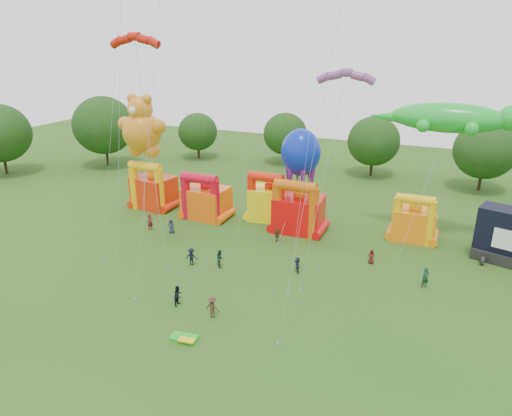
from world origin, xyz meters
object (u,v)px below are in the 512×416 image
at_px(spectator_0, 171,226).
at_px(spectator_4, 277,235).
at_px(bouncy_castle_2, 269,201).
at_px(gecko_kite, 433,164).
at_px(bouncy_castle_0, 153,190).
at_px(teddy_bear_kite, 143,156).
at_px(octopus_kite, 300,161).

xyz_separation_m(spectator_0, spectator_4, (12.05, 2.43, -0.02)).
relative_size(bouncy_castle_2, gecko_kite, 0.41).
bearing_deg(bouncy_castle_2, bouncy_castle_0, -172.77).
distance_m(bouncy_castle_2, teddy_bear_kite, 16.67).
bearing_deg(teddy_bear_kite, spectator_4, -7.10).
bearing_deg(spectator_0, spectator_4, -2.39).
xyz_separation_m(gecko_kite, spectator_0, (-26.67, -8.81, -7.92)).
distance_m(bouncy_castle_0, spectator_4, 19.45).
xyz_separation_m(octopus_kite, spectator_0, (-12.38, -8.54, -6.91)).
bearing_deg(bouncy_castle_2, teddy_bear_kite, -166.84).
xyz_separation_m(teddy_bear_kite, gecko_kite, (33.44, 4.03, 1.40)).
bearing_deg(octopus_kite, teddy_bear_kite, -168.90).
distance_m(gecko_kite, spectator_0, 29.19).
relative_size(teddy_bear_kite, spectator_4, 9.01).
height_order(bouncy_castle_2, spectator_0, bouncy_castle_2).
bearing_deg(teddy_bear_kite, bouncy_castle_2, 13.16).
relative_size(spectator_0, spectator_4, 1.03).
xyz_separation_m(bouncy_castle_2, spectator_0, (-8.72, -8.40, -1.54)).
height_order(gecko_kite, spectator_4, gecko_kite).
bearing_deg(gecko_kite, teddy_bear_kite, -173.13).
xyz_separation_m(gecko_kite, spectator_4, (-14.63, -6.37, -7.95)).
distance_m(octopus_kite, spectator_0, 16.55).
bearing_deg(bouncy_castle_0, spectator_4, -11.85).
distance_m(bouncy_castle_0, bouncy_castle_2, 15.77).
bearing_deg(gecko_kite, bouncy_castle_2, -178.69).
height_order(bouncy_castle_0, octopus_kite, octopus_kite).
height_order(gecko_kite, spectator_0, gecko_kite).
height_order(octopus_kite, spectator_4, octopus_kite).
xyz_separation_m(bouncy_castle_2, teddy_bear_kite, (-15.49, -3.62, 4.98)).
bearing_deg(octopus_kite, spectator_4, -93.14).
bearing_deg(spectator_0, teddy_bear_kite, 130.95).
relative_size(bouncy_castle_0, octopus_kite, 0.56).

